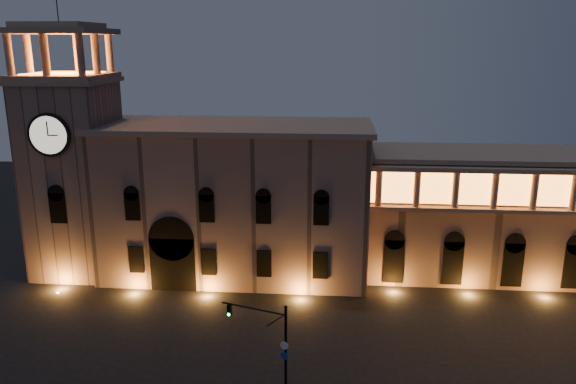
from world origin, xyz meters
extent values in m
plane|color=black|center=(0.00, 0.00, 0.00)|extent=(160.00, 160.00, 0.00)
cube|color=#8B695A|center=(-2.00, 22.00, 8.50)|extent=(30.00, 12.00, 17.00)
cube|color=gray|center=(-2.00, 22.00, 17.30)|extent=(30.80, 12.80, 0.60)
cube|color=black|center=(-8.00, 16.60, 3.00)|extent=(5.00, 1.40, 6.00)
cylinder|color=black|center=(-8.00, 16.60, 6.00)|extent=(5.00, 1.40, 5.00)
cube|color=orange|center=(-8.00, 16.40, 2.80)|extent=(4.20, 0.20, 5.00)
cube|color=#8B695A|center=(-20.50, 21.00, 11.00)|extent=(9.00, 9.00, 22.00)
cube|color=gray|center=(-20.50, 21.00, 22.25)|extent=(9.80, 9.80, 0.50)
cylinder|color=black|center=(-20.50, 16.32, 17.00)|extent=(4.60, 0.35, 4.60)
cylinder|color=beige|center=(-20.50, 16.18, 17.00)|extent=(4.00, 0.12, 4.00)
cube|color=gray|center=(-20.50, 21.00, 22.75)|extent=(9.40, 9.40, 0.50)
cube|color=orange|center=(-20.50, 21.00, 23.05)|extent=(6.80, 6.80, 0.15)
cylinder|color=gray|center=(-24.30, 17.20, 25.10)|extent=(0.76, 0.76, 4.20)
cylinder|color=gray|center=(-20.50, 17.20, 25.10)|extent=(0.76, 0.76, 4.20)
cylinder|color=gray|center=(-16.70, 17.20, 25.10)|extent=(0.76, 0.76, 4.20)
cylinder|color=gray|center=(-24.30, 24.80, 25.10)|extent=(0.76, 0.76, 4.20)
cylinder|color=gray|center=(-20.50, 24.80, 25.10)|extent=(0.76, 0.76, 4.20)
cylinder|color=gray|center=(-16.70, 24.80, 25.10)|extent=(0.76, 0.76, 4.20)
cylinder|color=gray|center=(-24.30, 21.00, 25.10)|extent=(0.76, 0.76, 4.20)
cylinder|color=gray|center=(-16.70, 21.00, 25.10)|extent=(0.76, 0.76, 4.20)
cube|color=gray|center=(-20.50, 21.00, 27.50)|extent=(9.80, 9.80, 0.60)
cube|color=gray|center=(-20.50, 21.00, 28.10)|extent=(7.50, 7.50, 0.60)
cylinder|color=black|center=(-20.50, 21.00, 30.40)|extent=(0.10, 0.10, 4.00)
cube|color=#856355|center=(32.00, 24.00, 7.00)|extent=(40.00, 10.00, 14.00)
cube|color=gray|center=(32.00, 24.00, 14.25)|extent=(40.60, 10.60, 0.50)
cube|color=gray|center=(32.00, 18.50, 9.30)|extent=(40.00, 1.20, 0.40)
cube|color=gray|center=(32.00, 18.50, 13.60)|extent=(40.00, 1.40, 0.50)
cube|color=orange|center=(32.00, 19.05, 11.50)|extent=(38.00, 0.15, 3.60)
cylinder|color=gray|center=(14.00, 18.50, 11.50)|extent=(0.70, 0.70, 4.00)
cylinder|color=gray|center=(18.00, 18.50, 11.50)|extent=(0.70, 0.70, 4.00)
cylinder|color=gray|center=(22.00, 18.50, 11.50)|extent=(0.70, 0.70, 4.00)
cylinder|color=gray|center=(26.00, 18.50, 11.50)|extent=(0.70, 0.70, 4.00)
cylinder|color=gray|center=(30.00, 18.50, 11.50)|extent=(0.70, 0.70, 4.00)
cylinder|color=gray|center=(34.00, 18.50, 11.50)|extent=(0.70, 0.70, 4.00)
cylinder|color=black|center=(5.85, -2.11, 3.74)|extent=(0.21, 0.21, 7.49)
sphere|color=black|center=(5.85, -2.11, 7.59)|extent=(0.30, 0.30, 0.30)
cylinder|color=black|center=(3.32, -1.27, 6.95)|extent=(5.11, 1.81, 0.13)
cube|color=black|center=(1.39, -0.62, 6.42)|extent=(0.40, 0.39, 0.91)
cylinder|color=#0CE53F|center=(1.34, -0.79, 6.12)|extent=(0.21, 0.14, 0.19)
cylinder|color=silver|center=(5.76, -2.24, 4.49)|extent=(0.62, 0.24, 0.64)
cylinder|color=navy|center=(5.76, -2.24, 3.64)|extent=(0.62, 0.24, 0.64)
camera|label=1|loc=(9.05, -39.48, 26.43)|focal=35.00mm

